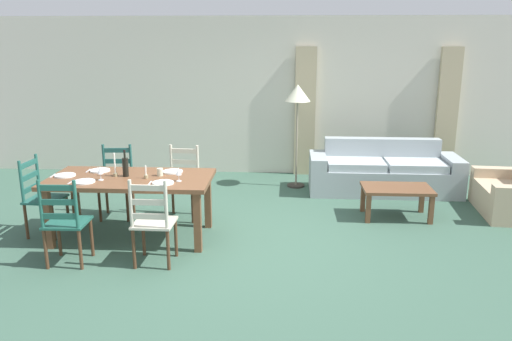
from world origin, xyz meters
TOP-DOWN VIEW (x-y plane):
  - ground_plane at (0.00, 0.00)m, footprint 9.60×9.60m
  - wall_far at (0.00, 3.30)m, footprint 9.60×0.16m
  - curtain_panel_left at (0.84, 3.16)m, footprint 0.35×0.08m
  - curtain_panel_right at (3.24, 3.16)m, footprint 0.35×0.08m
  - dining_table at (-1.31, 0.08)m, footprint 1.90×0.96m
  - dining_chair_near_left at (-1.77, -0.70)m, footprint 0.43×0.41m
  - dining_chair_near_right at (-0.86, -0.66)m, footprint 0.43×0.41m
  - dining_chair_far_left at (-1.73, 0.82)m, footprint 0.45×0.43m
  - dining_chair_far_right at (-0.84, 0.83)m, footprint 0.45×0.43m
  - dining_chair_head_west at (-2.43, 0.12)m, footprint 0.42×0.44m
  - dinner_plate_near_left at (-1.76, -0.17)m, footprint 0.24×0.24m
  - fork_near_left at (-1.91, -0.17)m, footprint 0.03×0.17m
  - dinner_plate_near_right at (-0.86, -0.17)m, footprint 0.24×0.24m
  - fork_near_right at (-1.01, -0.17)m, footprint 0.02×0.17m
  - dinner_plate_far_left at (-1.76, 0.33)m, footprint 0.24×0.24m
  - fork_far_left at (-1.91, 0.33)m, footprint 0.03×0.17m
  - dinner_plate_far_right at (-0.86, 0.33)m, footprint 0.24×0.24m
  - fork_far_right at (-1.01, 0.33)m, footprint 0.02×0.17m
  - dinner_plate_head_west at (-2.09, 0.08)m, footprint 0.24×0.24m
  - fork_head_west at (-2.24, 0.08)m, footprint 0.03×0.17m
  - wine_bottle at (-1.37, 0.12)m, footprint 0.07×0.07m
  - wine_glass_near_left at (-1.60, -0.07)m, footprint 0.06×0.06m
  - wine_glass_near_right at (-0.70, -0.06)m, footprint 0.06×0.06m
  - coffee_cup_primary at (-0.97, 0.16)m, footprint 0.07×0.07m
  - candle_tall at (-1.49, 0.10)m, footprint 0.05×0.05m
  - candle_short at (-1.11, 0.04)m, footprint 0.05×0.05m
  - couch at (2.04, 2.19)m, footprint 2.29×0.82m
  - coffee_table at (1.99, 0.97)m, footprint 0.90×0.56m
  - standing_lamp at (0.69, 2.37)m, footprint 0.40×0.40m

SIDE VIEW (x-z plane):
  - ground_plane at x=0.00m, z-range -0.02..0.00m
  - couch at x=2.04m, z-range -0.11..0.69m
  - coffee_table at x=1.99m, z-range 0.15..0.57m
  - dining_chair_near_left at x=-1.77m, z-range 0.00..0.96m
  - dining_chair_near_right at x=-0.86m, z-range 0.00..0.96m
  - dining_chair_far_left at x=-1.73m, z-range 0.00..0.96m
  - dining_chair_far_right at x=-0.84m, z-range 0.00..0.96m
  - dining_chair_head_west at x=-2.43m, z-range 0.00..0.96m
  - dining_table at x=-1.31m, z-range 0.29..1.04m
  - fork_near_left at x=-1.91m, z-range 0.75..0.76m
  - fork_near_right at x=-1.01m, z-range 0.75..0.76m
  - fork_far_left at x=-1.91m, z-range 0.75..0.76m
  - fork_far_right at x=-1.01m, z-range 0.75..0.76m
  - fork_head_west at x=-2.24m, z-range 0.75..0.76m
  - dinner_plate_near_left at x=-1.76m, z-range 0.75..0.77m
  - dinner_plate_near_right at x=-0.86m, z-range 0.75..0.77m
  - dinner_plate_far_left at x=-1.76m, z-range 0.75..0.77m
  - dinner_plate_far_right at x=-0.86m, z-range 0.75..0.77m
  - dinner_plate_head_west at x=-2.09m, z-range 0.75..0.77m
  - candle_short at x=-1.11m, z-range 0.71..0.87m
  - coffee_cup_primary at x=-0.97m, z-range 0.75..0.84m
  - candle_tall at x=-1.49m, z-range 0.69..0.97m
  - wine_glass_near_left at x=-1.60m, z-range 0.78..0.94m
  - wine_glass_near_right at x=-0.70m, z-range 0.78..0.94m
  - wine_bottle at x=-1.37m, z-range 0.71..1.03m
  - curtain_panel_left at x=0.84m, z-range 0.00..2.20m
  - curtain_panel_right at x=3.24m, z-range 0.00..2.20m
  - wall_far at x=0.00m, z-range 0.00..2.70m
  - standing_lamp at x=0.69m, z-range 0.59..2.23m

